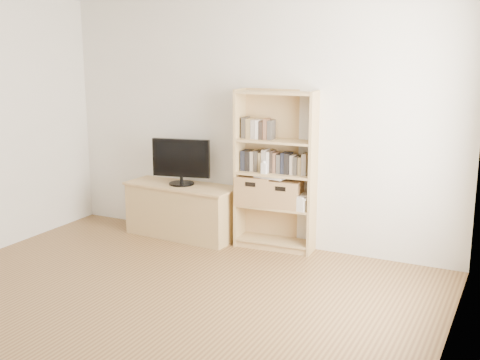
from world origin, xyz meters
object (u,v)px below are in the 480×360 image
Objects in this scene: bookshelf at (276,171)px; basket_right at (284,193)px; basket_left at (255,190)px; television at (181,162)px; laptop at (272,176)px; baby_monitor at (264,168)px; tv_stand at (182,211)px.

bookshelf reaches higher than basket_right.
bookshelf is at bearing -0.29° from basket_left.
laptop is (1.05, 0.07, -0.07)m from television.
baby_monitor is at bearing -116.31° from laptop.
bookshelf reaches higher than basket_left.
baby_monitor is 0.14m from laptop.
tv_stand is at bearing 179.35° from basket_right.
tv_stand is 0.93m from basket_left.
bookshelf is 1.09m from television.
tv_stand is 1.23m from basket_right.
basket_left is (-0.22, -0.02, -0.22)m from bookshelf.
bookshelf is 0.31m from basket_left.
bookshelf is 14.84× the size of baby_monitor.
basket_left is 1.07× the size of basket_right.
laptop is at bearing -8.17° from television.
bookshelf is 0.07m from laptop.
basket_left is (0.87, 0.07, 0.33)m from tv_stand.
television is 0.90m from basket_left.
baby_monitor is at bearing 2.72° from tv_stand.
television is (-1.09, -0.08, 0.02)m from bookshelf.
basket_right is (0.10, 0.00, -0.23)m from bookshelf.
bookshelf is 2.56× the size of television.
basket_right is at bearing 35.17° from baby_monitor.
tv_stand is at bearing -170.16° from laptop.
tv_stand is 1.91× the size of television.
baby_monitor reaches higher than tv_stand.
basket_left is 0.25m from laptop.
laptop is (-0.13, -0.01, 0.17)m from basket_right.
television is at bearing 0.00° from tv_stand.
television is at bearing 179.35° from basket_right.
baby_monitor is (-0.09, -0.10, 0.04)m from bookshelf.
baby_monitor reaches higher than basket_left.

